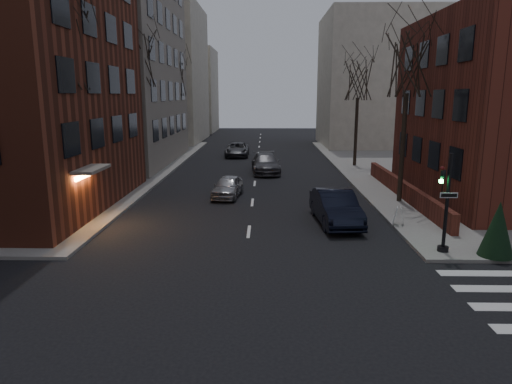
% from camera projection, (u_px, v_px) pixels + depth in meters
% --- Properties ---
extents(building_left_tan, '(18.00, 18.00, 28.00)m').
position_uv_depth(building_left_tan, '(66.00, 7.00, 40.56)').
color(building_left_tan, gray).
rests_on(building_left_tan, ground).
extents(low_wall_right, '(0.35, 16.00, 1.00)m').
position_uv_depth(low_wall_right, '(403.00, 189.00, 28.17)').
color(low_wall_right, maroon).
rests_on(low_wall_right, sidewalk_far_right).
extents(building_distant_la, '(14.00, 16.00, 18.00)m').
position_uv_depth(building_distant_la, '(150.00, 75.00, 62.10)').
color(building_distant_la, beige).
rests_on(building_distant_la, ground).
extents(building_distant_ra, '(14.00, 14.00, 16.00)m').
position_uv_depth(building_distant_ra, '(380.00, 81.00, 56.82)').
color(building_distant_ra, beige).
rests_on(building_distant_ra, ground).
extents(building_distant_lb, '(10.00, 12.00, 14.00)m').
position_uv_depth(building_distant_lb, '(186.00, 91.00, 79.10)').
color(building_distant_lb, beige).
rests_on(building_distant_lb, ground).
extents(traffic_signal, '(0.76, 0.44, 4.00)m').
position_uv_depth(traffic_signal, '(445.00, 209.00, 18.15)').
color(traffic_signal, black).
rests_on(traffic_signal, sidewalk_far_right).
extents(tree_left_a, '(4.18, 4.18, 10.26)m').
position_uv_depth(tree_left_a, '(68.00, 50.00, 22.00)').
color(tree_left_a, '#2D231C').
rests_on(tree_left_a, sidewalk_far_left).
extents(tree_left_b, '(4.40, 4.40, 10.80)m').
position_uv_depth(tree_left_b, '(136.00, 59.00, 33.64)').
color(tree_left_b, '#2D231C').
rests_on(tree_left_b, sidewalk_far_left).
extents(tree_left_c, '(3.96, 3.96, 9.72)m').
position_uv_depth(tree_left_c, '(174.00, 78.00, 47.51)').
color(tree_left_c, '#2D231C').
rests_on(tree_left_c, sidewalk_far_left).
extents(tree_right_a, '(3.96, 3.96, 9.72)m').
position_uv_depth(tree_right_a, '(408.00, 65.00, 25.66)').
color(tree_right_a, '#2D231C').
rests_on(tree_right_a, sidewalk_far_right).
extents(tree_right_b, '(3.74, 3.74, 9.18)m').
position_uv_depth(tree_right_b, '(358.00, 80.00, 39.43)').
color(tree_right_b, '#2D231C').
rests_on(tree_right_b, sidewalk_far_right).
extents(streetlamp_near, '(0.36, 0.36, 6.28)m').
position_uv_depth(streetlamp_near, '(132.00, 127.00, 30.70)').
color(streetlamp_near, black).
rests_on(streetlamp_near, sidewalk_far_left).
extents(streetlamp_far, '(0.36, 0.36, 6.28)m').
position_uv_depth(streetlamp_far, '(184.00, 114.00, 50.25)').
color(streetlamp_far, black).
rests_on(streetlamp_far, sidewalk_far_left).
extents(parked_sedan, '(2.21, 5.25, 1.68)m').
position_uv_depth(parked_sedan, '(336.00, 207.00, 22.85)').
color(parked_sedan, black).
rests_on(parked_sedan, ground).
extents(car_lane_silver, '(2.05, 4.09, 1.34)m').
position_uv_depth(car_lane_silver, '(228.00, 187.00, 28.87)').
color(car_lane_silver, '#9D9EA3').
rests_on(car_lane_silver, ground).
extents(car_lane_gray, '(2.57, 5.58, 1.58)m').
position_uv_depth(car_lane_gray, '(266.00, 163.00, 37.73)').
color(car_lane_gray, '#414045').
rests_on(car_lane_gray, ground).
extents(car_lane_far, '(2.38, 5.15, 1.43)m').
position_uv_depth(car_lane_far, '(237.00, 150.00, 47.90)').
color(car_lane_far, '#3F4044').
rests_on(car_lane_far, ground).
extents(sandwich_board, '(0.52, 0.63, 0.88)m').
position_uv_depth(sandwich_board, '(399.00, 216.00, 22.26)').
color(sandwich_board, white).
rests_on(sandwich_board, sidewalk_far_right).
extents(evergreen_shrub, '(1.63, 1.63, 2.20)m').
position_uv_depth(evergreen_shrub, '(498.00, 229.00, 17.77)').
color(evergreen_shrub, black).
rests_on(evergreen_shrub, sidewalk_far_right).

